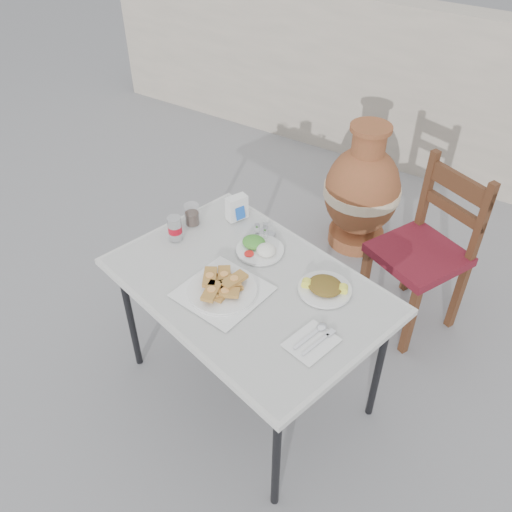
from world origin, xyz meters
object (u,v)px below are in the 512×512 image
Objects in this scene: cola_glass at (192,216)px; terracotta_urn at (362,192)px; cafe_table at (248,291)px; condiment_caddy at (263,232)px; salad_chopped_plate at (325,287)px; salad_rice_plate at (260,247)px; chair at (425,249)px; pide_plate at (223,287)px; soda_can at (175,228)px; napkin_holder at (237,208)px.

terracotta_urn is at bearing 71.32° from cola_glass.
cafe_table is 0.33m from condiment_caddy.
salad_chopped_plate is at bearing 24.13° from cafe_table.
salad_rice_plate is 2.17× the size of condiment_caddy.
chair is at bearing 51.37° from salad_rice_plate.
cola_glass is at bearing 179.75° from salad_rice_plate.
pide_plate is 3.46× the size of cola_glass.
condiment_caddy is at bearing 157.15° from salad_chopped_plate.
salad_chopped_plate is 2.15× the size of cola_glass.
salad_chopped_plate is (0.34, 0.23, -0.01)m from pide_plate.
pide_plate is at bearing -145.87° from salad_chopped_plate.
terracotta_urn reaches higher than cafe_table.
chair is at bearing 61.67° from pide_plate.
cafe_table is at bearing -93.72° from chair.
soda_can is at bearing -175.28° from salad_chopped_plate.
cafe_table is at bearing -27.02° from napkin_holder.
chair is at bearing -40.04° from terracotta_urn.
chair reaches higher than salad_chopped_plate.
soda_can is (-0.73, -0.06, 0.04)m from salad_chopped_plate.
salad_rice_plate is 0.11m from condiment_caddy.
salad_chopped_plate is 0.63m from napkin_holder.
napkin_holder is (-0.30, 0.35, 0.11)m from cafe_table.
pide_plate reaches higher than cafe_table.
terracotta_urn is (-0.06, 1.36, -0.26)m from cafe_table.
chair is (0.93, 0.83, -0.28)m from soda_can.
condiment_caddy is (0.18, -0.05, -0.04)m from napkin_holder.
terracotta_urn is (0.06, 1.06, -0.33)m from condiment_caddy.
cola_glass is 0.11× the size of chair.
napkin_holder is 0.19m from condiment_caddy.
cola_glass reaches higher than salad_chopped_plate.
salad_rice_plate reaches higher than salad_chopped_plate.
chair is (0.20, 0.77, -0.24)m from salad_chopped_plate.
pide_plate is at bearing -117.60° from cafe_table.
cafe_table is 5.90× the size of salad_chopped_plate.
salad_rice_plate is 0.39m from soda_can.
soda_can reaches higher than pide_plate.
chair is 1.11× the size of terracotta_urn.
napkin_holder is at bearing 44.34° from cola_glass.
pide_plate is 1.66× the size of salad_rice_plate.
chair reaches higher than salad_rice_plate.
condiment_caddy is (-0.04, 0.10, 0.00)m from salad_rice_plate.
soda_can is 0.96× the size of napkin_holder.
soda_can is 1.27m from chair.
pide_plate is 0.50m from cola_glass.
soda_can is 1.13× the size of cola_glass.
soda_can is at bearing 171.02° from cafe_table.
chair is (0.54, 1.00, -0.25)m from pide_plate.
chair reaches higher than soda_can.
soda_can is at bearing -94.17° from napkin_holder.
cafe_table is 0.46m from soda_can.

